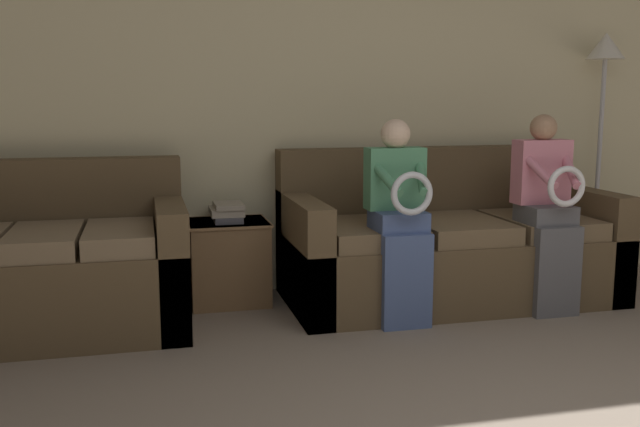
# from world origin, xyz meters

# --- Properties ---
(wall_back) EXTENTS (7.62, 0.06, 2.55)m
(wall_back) POSITION_xyz_m (0.00, 3.30, 1.27)
(wall_back) COLOR beige
(wall_back) RESTS_ON ground_plane
(couch_main) EXTENTS (2.05, 0.94, 0.95)m
(couch_main) POSITION_xyz_m (0.39, 2.81, 0.33)
(couch_main) COLOR brown
(couch_main) RESTS_ON ground_plane
(couch_side) EXTENTS (1.47, 0.91, 0.92)m
(couch_side) POSITION_xyz_m (-1.99, 2.75, 0.34)
(couch_side) COLOR brown
(couch_side) RESTS_ON ground_plane
(child_left_seated) EXTENTS (0.34, 0.37, 1.15)m
(child_left_seated) POSITION_xyz_m (-0.08, 2.41, 0.63)
(child_left_seated) COLOR #475B8E
(child_left_seated) RESTS_ON ground_plane
(child_right_seated) EXTENTS (0.34, 0.37, 1.18)m
(child_right_seated) POSITION_xyz_m (0.85, 2.41, 0.64)
(child_right_seated) COLOR #56565B
(child_right_seated) RESTS_ON ground_plane
(side_shelf) EXTENTS (0.50, 0.44, 0.52)m
(side_shelf) POSITION_xyz_m (-0.98, 3.03, 0.27)
(side_shelf) COLOR brown
(side_shelf) RESTS_ON ground_plane
(book_stack) EXTENTS (0.20, 0.27, 0.11)m
(book_stack) POSITION_xyz_m (-0.98, 3.04, 0.57)
(book_stack) COLOR #4C4C56
(book_stack) RESTS_ON side_shelf
(floor_lamp) EXTENTS (0.26, 0.26, 1.71)m
(floor_lamp) POSITION_xyz_m (1.66, 3.09, 1.37)
(floor_lamp) COLOR #2D2B28
(floor_lamp) RESTS_ON ground_plane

